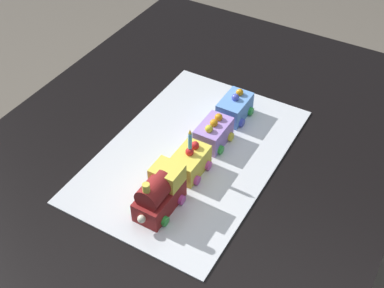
{
  "coord_description": "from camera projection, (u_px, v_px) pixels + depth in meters",
  "views": [
    {
      "loc": [
        -0.77,
        -0.46,
        1.6
      ],
      "look_at": [
        0.0,
        -0.01,
        0.77
      ],
      "focal_mm": 47.11,
      "sensor_mm": 36.0,
      "label": 1
    }
  ],
  "objects": [
    {
      "name": "cake_car_gondola_lavender",
      "position": [
        214.0,
        133.0,
        1.25
      ],
      "size": [
        0.1,
        0.08,
        0.07
      ],
      "color": "#AD84E0",
      "rests_on": "cake_board"
    },
    {
      "name": "cake_car_flatbed_sky_blue",
      "position": [
        235.0,
        107.0,
        1.33
      ],
      "size": [
        0.1,
        0.08,
        0.07
      ],
      "color": "#669EEA",
      "rests_on": "cake_board"
    },
    {
      "name": "cake_car_caboose_lemon",
      "position": [
        190.0,
        162.0,
        1.18
      ],
      "size": [
        0.1,
        0.08,
        0.07
      ],
      "color": "#F4E04C",
      "rests_on": "cake_board"
    },
    {
      "name": "dining_table",
      "position": [
        188.0,
        182.0,
        1.32
      ],
      "size": [
        1.4,
        1.0,
        0.74
      ],
      "color": "black",
      "rests_on": "ground"
    },
    {
      "name": "cake_locomotive",
      "position": [
        159.0,
        193.0,
        1.08
      ],
      "size": [
        0.14,
        0.08,
        0.12
      ],
      "color": "maroon",
      "rests_on": "cake_board"
    },
    {
      "name": "cake_board",
      "position": [
        192.0,
        153.0,
        1.24
      ],
      "size": [
        0.6,
        0.4,
        0.0
      ],
      "primitive_type": "cube",
      "color": "silver",
      "rests_on": "dining_table"
    },
    {
      "name": "birthday_candle",
      "position": [
        190.0,
        139.0,
        1.13
      ],
      "size": [
        0.01,
        0.01,
        0.06
      ],
      "color": "#4CA5E5",
      "rests_on": "cake_car_caboose_lemon"
    }
  ]
}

